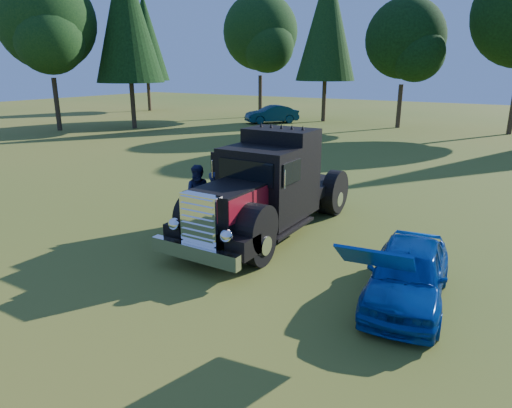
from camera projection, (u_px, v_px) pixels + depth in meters
The scene contains 7 objects.
ground at pixel (234, 270), 11.11m from camera, with size 120.00×120.00×0.00m, color #3A5E1B.
treeline at pixel (454, 21), 31.21m from camera, with size 72.10×24.04×13.84m.
diamond_t_truck at pixel (266, 191), 13.24m from camera, with size 3.38×7.16×3.00m.
hotrod_coupe at pixel (408, 273), 9.44m from camera, with size 1.99×4.21×1.89m.
spectator_near at pixel (216, 201), 13.61m from camera, with size 0.65×0.43×1.79m, color #1D2C44.
spectator_far at pixel (200, 196), 14.01m from camera, with size 0.93×0.72×1.91m, color #1D2945.
distant_teal_car at pixel (272, 114), 39.98m from camera, with size 1.60×4.60×1.52m, color #093737.
Camera 1 is at (5.78, -8.38, 4.75)m, focal length 32.00 mm.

